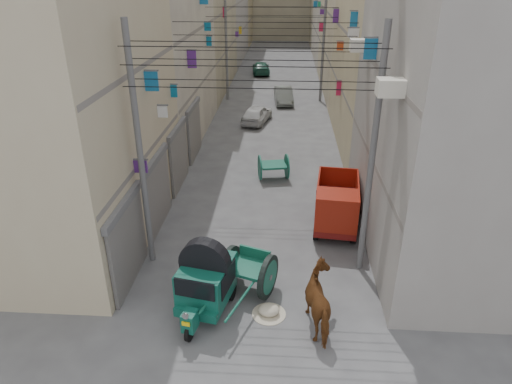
# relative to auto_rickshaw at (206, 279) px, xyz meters

# --- Properties ---
(building_row_left) EXTENTS (8.00, 62.00, 14.00)m
(building_row_left) POSITION_rel_auto_rickshaw_xyz_m (-6.74, 30.58, 5.39)
(building_row_left) COLOR tan
(building_row_left) RESTS_ON ground
(building_row_right) EXTENTS (8.00, 62.00, 14.00)m
(building_row_right) POSITION_rel_auto_rickshaw_xyz_m (9.25, 30.58, 5.39)
(building_row_right) COLOR gray
(building_row_right) RESTS_ON ground
(shutters_left) EXTENTS (0.18, 14.40, 2.88)m
(shutters_left) POSITION_rel_auto_rickshaw_xyz_m (-2.67, 6.83, 0.42)
(shutters_left) COLOR #4B4C50
(shutters_left) RESTS_ON ground
(signboards) EXTENTS (8.22, 40.52, 5.67)m
(signboards) POSITION_rel_auto_rickshaw_xyz_m (1.24, 18.11, 2.36)
(signboards) COLOR #53217A
(signboards) RESTS_ON ground
(ac_units) EXTENTS (0.70, 6.55, 3.35)m
(ac_units) POSITION_rel_auto_rickshaw_xyz_m (4.90, 4.12, 6.36)
(ac_units) COLOR beige
(ac_units) RESTS_ON ground
(utility_poles) EXTENTS (7.40, 22.20, 8.00)m
(utility_poles) POSITION_rel_auto_rickshaw_xyz_m (1.25, 13.46, 2.93)
(utility_poles) COLOR #59595B
(utility_poles) RESTS_ON ground
(overhead_cables) EXTENTS (7.40, 22.52, 1.12)m
(overhead_cables) POSITION_rel_auto_rickshaw_xyz_m (1.25, 10.86, 5.69)
(overhead_cables) COLOR black
(overhead_cables) RESTS_ON ground
(auto_rickshaw) EXTENTS (1.83, 2.67, 1.82)m
(auto_rickshaw) POSITION_rel_auto_rickshaw_xyz_m (0.00, 0.00, 0.00)
(auto_rickshaw) COLOR black
(auto_rickshaw) RESTS_ON ground
(tonga_cart) EXTENTS (2.14, 3.32, 1.40)m
(tonga_cart) POSITION_rel_auto_rickshaw_xyz_m (1.17, 0.95, -0.34)
(tonga_cart) COLOR black
(tonga_cart) RESTS_ON ground
(mini_truck) EXTENTS (1.95, 3.68, 1.98)m
(mini_truck) POSITION_rel_auto_rickshaw_xyz_m (4.23, 4.86, -0.12)
(mini_truck) COLOR black
(mini_truck) RESTS_ON ground
(second_cart) EXTENTS (1.59, 1.46, 1.22)m
(second_cart) POSITION_rel_auto_rickshaw_xyz_m (1.68, 9.62, -0.42)
(second_cart) COLOR #145743
(second_cart) RESTS_ON ground
(feed_sack) EXTENTS (0.63, 0.50, 0.31)m
(feed_sack) POSITION_rel_auto_rickshaw_xyz_m (1.85, -0.14, -0.92)
(feed_sack) COLOR beige
(feed_sack) RESTS_ON ground
(horse) EXTENTS (1.38, 2.22, 1.74)m
(horse) POSITION_rel_auto_rickshaw_xyz_m (3.37, -0.54, -0.20)
(horse) COLOR brown
(horse) RESTS_ON ground
(distant_car_white) EXTENTS (2.15, 3.69, 1.18)m
(distant_car_white) POSITION_rel_auto_rickshaw_xyz_m (0.31, 18.61, -0.48)
(distant_car_white) COLOR #BABABA
(distant_car_white) RESTS_ON ground
(distant_car_grey) EXTENTS (1.59, 3.71, 1.19)m
(distant_car_grey) POSITION_rel_auto_rickshaw_xyz_m (2.02, 23.71, -0.48)
(distant_car_grey) COLOR slate
(distant_car_grey) RESTS_ON ground
(distant_car_green) EXTENTS (1.95, 4.04, 1.14)m
(distant_car_green) POSITION_rel_auto_rickshaw_xyz_m (-0.28, 34.41, -0.50)
(distant_car_green) COLOR #1B503E
(distant_car_green) RESTS_ON ground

